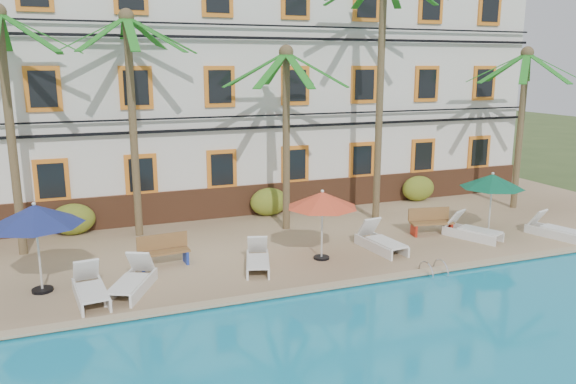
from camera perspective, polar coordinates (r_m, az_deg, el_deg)
name	(u,v)px	position (r m, az deg, el deg)	size (l,w,h in m)	color
ground	(335,281)	(16.27, 4.83, -9.00)	(100.00, 100.00, 0.00)	#384C23
pool_deck	(276,230)	(20.59, -1.19, -3.88)	(30.00, 12.00, 0.25)	tan
pool_coping	(350,283)	(15.42, 6.31, -9.17)	(30.00, 0.35, 0.06)	tan
hotel_building	(236,81)	(24.49, -5.26, 11.19)	(25.40, 6.44, 10.22)	silver
palm_a	(7,97)	(18.68, -26.67, 8.65)	(4.46, 4.46, 7.51)	brown
palm_b	(131,93)	(19.43, -15.67, 9.69)	(4.46, 4.46, 7.55)	brown
palm_c	(286,110)	(19.56, -0.18, 8.28)	(4.46, 4.46, 6.45)	brown
palm_d	(381,62)	(21.00, 9.44, 12.92)	(4.46, 4.46, 9.31)	brown
palm_e	(523,104)	(24.50, 22.73, 8.27)	(4.46, 4.46, 6.50)	brown
shrub_left	(73,219)	(20.85, -21.02, -2.61)	(1.50, 0.90, 1.10)	#21611B
shrub_mid	(269,202)	(21.96, -1.96, -1.00)	(1.50, 0.90, 1.10)	#21611B
shrub_right	(418,188)	(24.97, 13.08, 0.35)	(1.50, 0.90, 1.10)	#21611B
umbrella_blue	(35,216)	(15.59, -24.32, -2.19)	(2.41, 2.41, 2.41)	black
umbrella_red	(322,200)	(16.75, 3.50, -0.84)	(2.16, 2.16, 2.16)	black
umbrella_green	(492,181)	(20.59, 20.04, 1.03)	(2.18, 2.18, 2.18)	black
lounger_a	(90,289)	(15.10, -19.44, -9.24)	(0.89, 2.01, 0.92)	white
lounger_b	(133,280)	(15.30, -15.50, -8.66)	(1.50, 2.08, 0.93)	white
lounger_c	(258,259)	(16.39, -3.09, -6.84)	(1.15, 1.92, 0.86)	white
lounger_d	(380,241)	(18.19, 9.36, -4.90)	(0.92, 2.06, 0.94)	white
lounger_e	(471,230)	(20.13, 18.14, -3.67)	(1.45, 2.03, 0.91)	white
lounger_f	(553,229)	(21.39, 25.33, -3.38)	(1.18, 1.93, 0.86)	white
bench_left	(163,250)	(16.94, -12.58, -5.79)	(1.53, 0.60, 0.93)	olive
bench_right	(431,221)	(20.17, 14.32, -2.88)	(1.56, 0.74, 0.93)	olive
pool_ladder	(433,273)	(16.63, 14.53, -7.96)	(0.54, 0.74, 0.74)	silver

